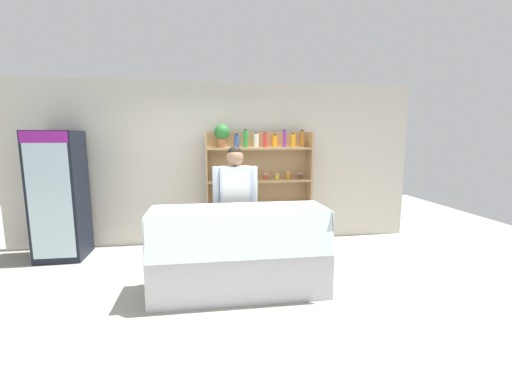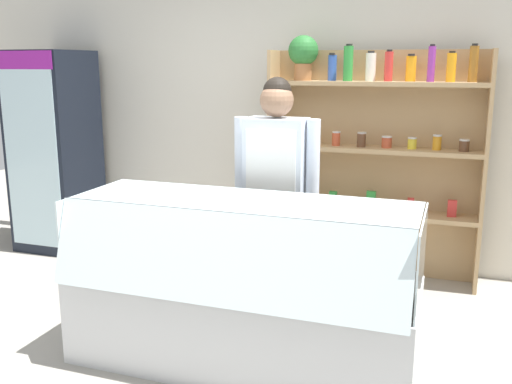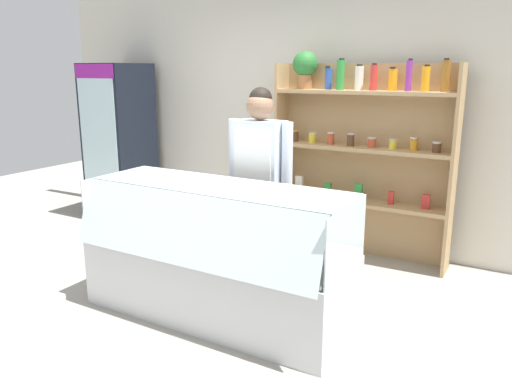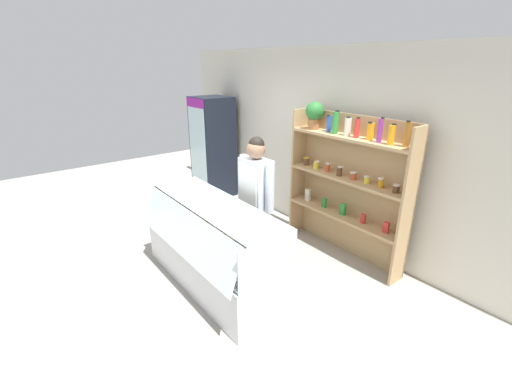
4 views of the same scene
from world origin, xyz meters
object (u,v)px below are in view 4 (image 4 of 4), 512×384
(shelving_unit, at_px, (345,175))
(drinks_fridge, at_px, (213,148))
(deli_display_case, at_px, (213,259))
(shop_clerk, at_px, (256,193))

(shelving_unit, bearing_deg, drinks_fridge, -176.07)
(shelving_unit, xyz_separation_m, deli_display_case, (-0.46, -1.76, -0.81))
(shelving_unit, bearing_deg, deli_display_case, -104.62)
(drinks_fridge, relative_size, deli_display_case, 0.93)
(deli_display_case, height_order, shop_clerk, shop_clerk)
(drinks_fridge, height_order, deli_display_case, drinks_fridge)
(drinks_fridge, xyz_separation_m, deli_display_case, (2.50, -1.55, -0.64))
(shelving_unit, relative_size, shop_clerk, 1.18)
(drinks_fridge, relative_size, shelving_unit, 0.95)
(deli_display_case, bearing_deg, shop_clerk, 88.37)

